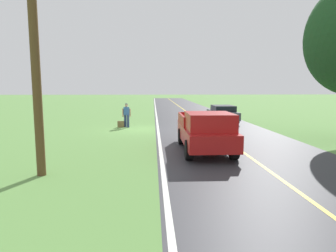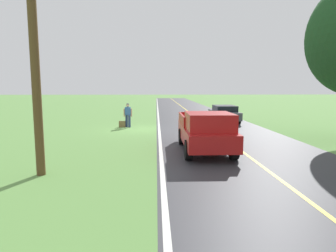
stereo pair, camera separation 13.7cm
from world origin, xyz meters
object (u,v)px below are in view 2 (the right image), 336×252
at_px(hitchhiker_walking, 128,114).
at_px(pickup_truck_passing, 206,131).
at_px(suitcase_carried, 122,124).
at_px(sedan_near_oncoming, 224,113).
at_px(utility_pole_roadside, 33,38).

relative_size(hitchhiker_walking, pickup_truck_passing, 0.32).
relative_size(hitchhiker_walking, suitcase_carried, 3.80).
bearing_deg(sedan_near_oncoming, hitchhiker_walking, 18.42).
bearing_deg(suitcase_carried, hitchhiker_walking, 100.86).
height_order(hitchhiker_walking, sedan_near_oncoming, hitchhiker_walking).
height_order(sedan_near_oncoming, utility_pole_roadside, utility_pole_roadside).
xyz_separation_m(hitchhiker_walking, utility_pole_roadside, (1.75, 11.79, 3.41)).
height_order(suitcase_carried, pickup_truck_passing, pickup_truck_passing).
xyz_separation_m(suitcase_carried, sedan_near_oncoming, (-8.04, -2.62, 0.53)).
xyz_separation_m(hitchhiker_walking, suitcase_carried, (0.42, 0.08, -0.75)).
bearing_deg(hitchhiker_walking, utility_pole_roadside, 81.56).
height_order(hitchhiker_walking, pickup_truck_passing, pickup_truck_passing).
height_order(pickup_truck_passing, utility_pole_roadside, utility_pole_roadside).
relative_size(suitcase_carried, sedan_near_oncoming, 0.10).
bearing_deg(utility_pole_roadside, sedan_near_oncoming, -123.19).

